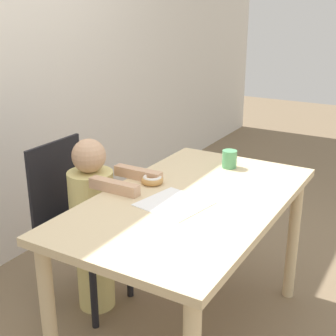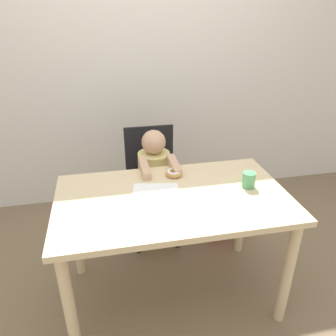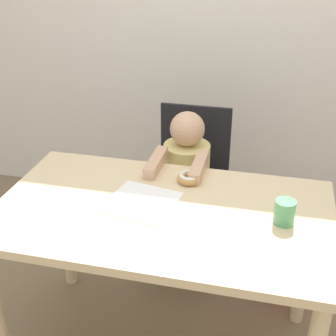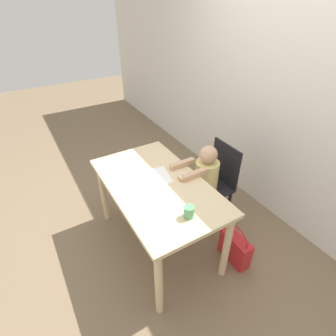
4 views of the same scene
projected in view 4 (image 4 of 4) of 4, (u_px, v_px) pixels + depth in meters
ground_plane at (159, 242)px, 2.63m from camera, size 12.00×12.00×0.00m
wall_back at (279, 97)px, 2.49m from camera, size 8.00×0.05×2.50m
dining_table at (157, 193)px, 2.27m from camera, size 1.30×0.76×0.74m
chair at (214, 184)px, 2.66m from camera, size 0.37×0.38×0.89m
child_figure at (205, 187)px, 2.60m from camera, size 0.24×0.46×0.93m
donut at (184, 177)px, 2.25m from camera, size 0.11×0.11×0.04m
napkin at (155, 177)px, 2.29m from camera, size 0.30×0.30×0.00m
handbag at (235, 248)px, 2.39m from camera, size 0.31×0.12×0.40m
cup at (189, 212)px, 1.87m from camera, size 0.08×0.08×0.09m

